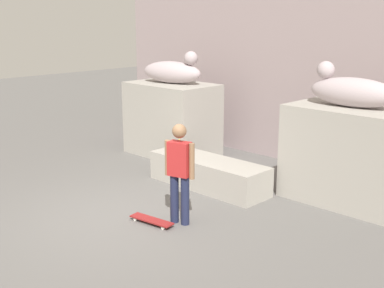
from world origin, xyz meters
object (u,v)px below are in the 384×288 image
at_px(statue_reclining_right, 351,91).
at_px(skater, 180,170).
at_px(skateboard, 152,220).
at_px(bottle_red, 179,147).
at_px(statue_reclining_left, 173,71).
at_px(bottle_blue, 176,149).

height_order(statue_reclining_right, skater, statue_reclining_right).
distance_m(skateboard, bottle_red, 2.55).
xyz_separation_m(statue_reclining_right, skater, (-1.39, -2.88, -1.11)).
relative_size(statue_reclining_left, bottle_blue, 5.79).
bearing_deg(bottle_blue, statue_reclining_left, 137.62).
bearing_deg(skater, skateboard, -146.27).
bearing_deg(bottle_blue, statue_reclining_right, 25.85).
height_order(skater, bottle_red, skater).
bearing_deg(bottle_red, skateboard, -55.10).
bearing_deg(skater, bottle_blue, 122.90).
bearing_deg(bottle_blue, bottle_red, 120.52).
bearing_deg(statue_reclining_right, statue_reclining_left, -3.72).
bearing_deg(skateboard, statue_reclining_left, 123.76).
xyz_separation_m(statue_reclining_right, bottle_red, (-3.11, -1.20, -1.35)).
bearing_deg(statue_reclining_right, skater, 60.60).
distance_m(statue_reclining_right, skater, 3.39).
relative_size(skater, skateboard, 2.04).
relative_size(statue_reclining_right, skateboard, 1.99).
xyz_separation_m(skateboard, bottle_blue, (-1.27, 1.79, 0.63)).
distance_m(statue_reclining_left, skateboard, 4.75).
distance_m(skateboard, bottle_blue, 2.29).
height_order(statue_reclining_left, bottle_blue, statue_reclining_left).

